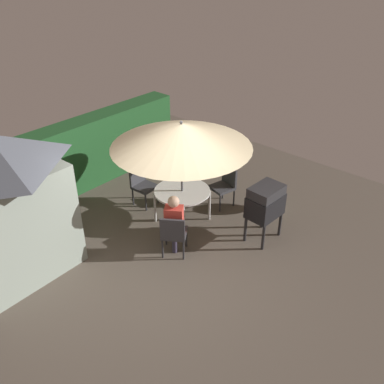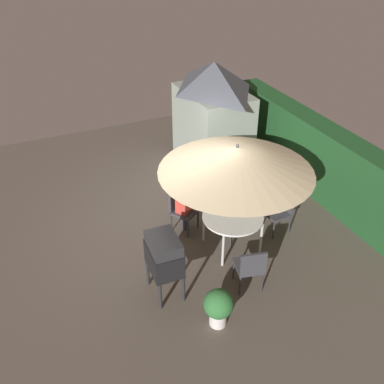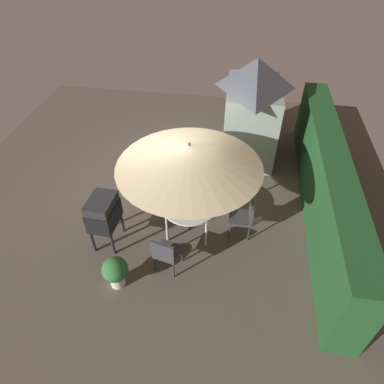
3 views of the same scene
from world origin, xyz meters
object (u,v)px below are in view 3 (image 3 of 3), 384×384
at_px(patio_table, 190,207).
at_px(chair_toward_hedge, 245,216).
at_px(garden_shed, 252,109).
at_px(bbq_grill, 103,213).
at_px(person_in_red, 169,174).
at_px(chair_near_shed, 169,180).
at_px(potted_plant_by_shed, 115,271).
at_px(patio_umbrella, 189,156).
at_px(chair_far_side, 166,252).

relative_size(patio_table, chair_toward_hedge, 1.30).
relative_size(garden_shed, chair_toward_hedge, 3.01).
relative_size(patio_table, bbq_grill, 0.98).
height_order(bbq_grill, person_in_red, person_in_red).
relative_size(chair_near_shed, potted_plant_by_shed, 1.30).
height_order(patio_umbrella, person_in_red, patio_umbrella).
relative_size(patio_umbrella, chair_near_shed, 3.11).
xyz_separation_m(garden_shed, chair_far_side, (4.27, -1.40, -0.86)).
relative_size(bbq_grill, potted_plant_by_shed, 1.73).
bearing_deg(chair_far_side, chair_toward_hedge, 130.13).
bearing_deg(chair_near_shed, potted_plant_by_shed, -10.13).
height_order(patio_table, patio_umbrella, patio_umbrella).
bearing_deg(potted_plant_by_shed, patio_table, 144.98).
bearing_deg(bbq_grill, garden_shed, 143.45).
xyz_separation_m(garden_shed, person_in_red, (2.24, -1.75, -0.60)).
height_order(chair_far_side, person_in_red, person_in_red).
bearing_deg(chair_near_shed, person_in_red, 34.38).
bearing_deg(chair_far_side, patio_umbrella, 166.75).
xyz_separation_m(chair_near_shed, chair_far_side, (2.10, 0.40, 0.00)).
height_order(chair_near_shed, potted_plant_by_shed, chair_near_shed).
distance_m(chair_near_shed, chair_toward_hedge, 2.03).
height_order(chair_far_side, potted_plant_by_shed, chair_far_side).
xyz_separation_m(bbq_grill, person_in_red, (-1.50, 1.03, -0.06)).
relative_size(bbq_grill, chair_toward_hedge, 1.33).
relative_size(garden_shed, chair_far_side, 3.01).
height_order(chair_far_side, chair_toward_hedge, same).
relative_size(chair_near_shed, chair_far_side, 1.00).
xyz_separation_m(chair_near_shed, potted_plant_by_shed, (2.57, -0.46, -0.12)).
xyz_separation_m(bbq_grill, chair_near_shed, (-1.57, 0.98, -0.33)).
relative_size(patio_umbrella, chair_toward_hedge, 3.11).
bearing_deg(chair_far_side, potted_plant_by_shed, -61.09).
bearing_deg(patio_table, garden_shed, 160.12).
xyz_separation_m(bbq_grill, chair_far_side, (0.52, 1.37, -0.33)).
bearing_deg(chair_far_side, patio_table, 166.75).
xyz_separation_m(patio_table, bbq_grill, (0.60, -1.64, 0.16)).
xyz_separation_m(patio_table, chair_far_side, (1.13, -0.27, -0.16)).
xyz_separation_m(patio_umbrella, bbq_grill, (0.60, -1.64, -1.14)).
distance_m(patio_table, person_in_red, 1.09).
bearing_deg(chair_near_shed, chair_toward_hedge, 63.90).
bearing_deg(patio_umbrella, garden_shed, 160.12).
bearing_deg(patio_umbrella, patio_table, 135.00).
distance_m(patio_umbrella, chair_near_shed, 1.88).
bearing_deg(garden_shed, patio_umbrella, -19.88).
bearing_deg(potted_plant_by_shed, bbq_grill, -152.55).
distance_m(chair_near_shed, chair_far_side, 2.13).
xyz_separation_m(garden_shed, patio_table, (3.14, -1.14, -0.70)).
bearing_deg(bbq_grill, chair_far_side, 69.09).
height_order(patio_table, chair_far_side, chair_far_side).
distance_m(chair_far_side, chair_toward_hedge, 1.87).
height_order(chair_toward_hedge, person_in_red, person_in_red).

